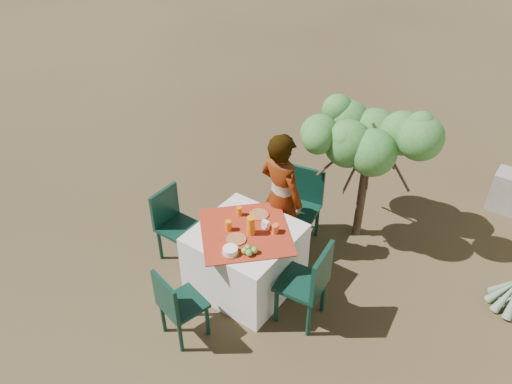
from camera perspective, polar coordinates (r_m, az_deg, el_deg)
ground at (r=5.88m, az=-6.22°, el=-9.62°), size 160.00×160.00×0.00m
table at (r=5.53m, az=-1.20°, el=-7.52°), size 1.30×1.30×0.76m
chair_far at (r=6.08m, az=5.30°, el=-1.20°), size 0.51×0.51×0.95m
chair_near at (r=4.99m, az=-9.07°, el=-12.53°), size 0.48×0.48×0.85m
chair_left at (r=5.89m, az=-9.45°, el=-3.33°), size 0.42×0.42×0.90m
chair_right at (r=5.07m, az=6.11°, el=-10.19°), size 0.50×0.50×0.98m
person at (r=5.65m, az=2.86°, el=-0.66°), size 0.67×0.51×1.64m
shrub_tree at (r=5.85m, az=13.43°, el=5.04°), size 1.37×1.35×1.61m
plate_far at (r=5.48m, az=0.34°, el=-2.59°), size 0.21×0.21×0.01m
plate_near at (r=5.17m, az=-2.26°, el=-5.40°), size 0.21×0.21×0.01m
glass_far at (r=5.46m, az=-1.93°, el=-2.21°), size 0.06×0.06×0.10m
glass_near at (r=5.26m, az=-3.18°, el=-3.84°), size 0.07×0.07×0.11m
juice_pitcher at (r=5.18m, az=-0.57°, el=-3.85°), size 0.09×0.09×0.21m
bowl_plate at (r=5.02m, az=-2.94°, el=-6.94°), size 0.18×0.18×0.01m
white_bowl at (r=5.00m, az=-2.95°, el=-6.66°), size 0.15×0.15×0.06m
jar_left at (r=5.22m, az=2.16°, el=-4.28°), size 0.06×0.06×0.10m
jar_right at (r=5.24m, az=2.31°, el=-4.11°), size 0.06×0.06×0.10m
napkin_holder at (r=5.27m, az=1.10°, el=-3.78°), size 0.08×0.05×0.10m
fruit_cluster at (r=4.99m, az=-0.79°, el=-6.69°), size 0.15×0.14×0.07m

